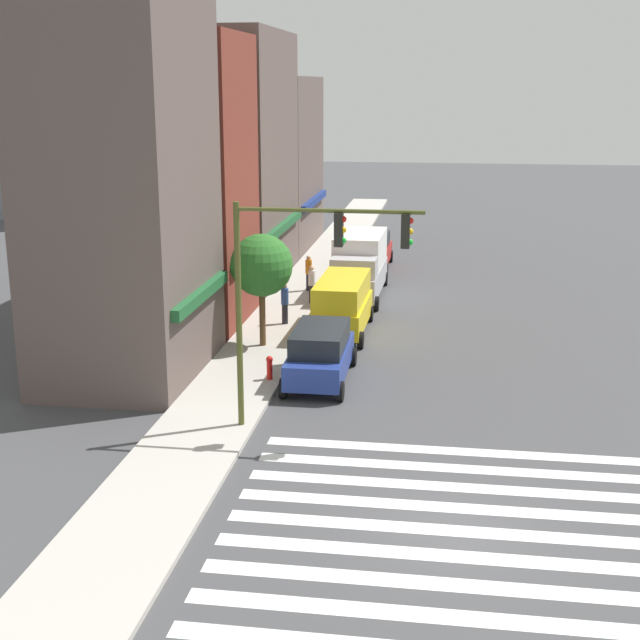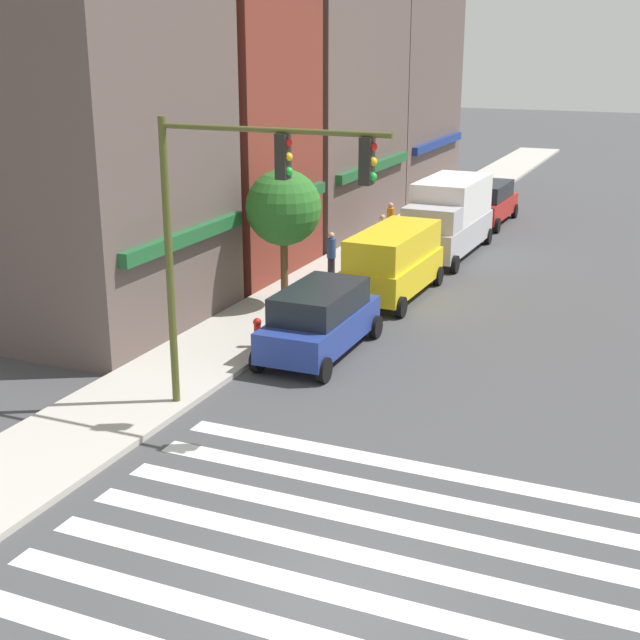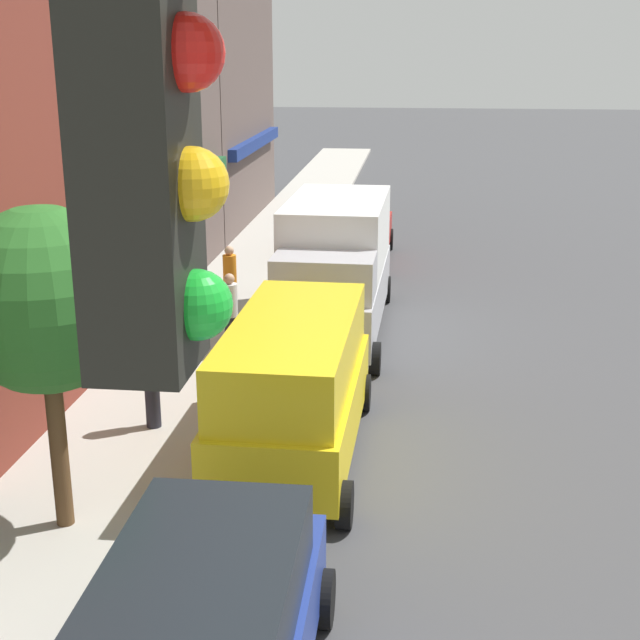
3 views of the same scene
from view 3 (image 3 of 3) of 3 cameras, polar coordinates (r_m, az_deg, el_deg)
The scene contains 8 objects.
storefront_row at distance 21.62m, azimuth -17.93°, elevation 15.39°, with size 34.47×5.30×13.11m.
van_yellow at distance 14.21m, azimuth -1.69°, elevation -4.09°, with size 5.03×2.22×2.34m.
box_truck_silver at distance 20.53m, azimuth 0.95°, elevation 3.53°, with size 6.24×2.42×3.04m.
suv_red at distance 27.38m, azimuth 2.36°, elevation 5.82°, with size 4.74×2.12×1.94m.
pedestrian_blue_shirt at distance 15.38m, azimuth -10.75°, elevation -3.55°, with size 0.32×0.32×1.77m.
pedestrian_white_shirt at distance 18.73m, azimuth -5.76°, elevation 0.46°, with size 0.32×0.32×1.77m.
pedestrian_orange_vest at distance 21.27m, azimuth -5.78°, elevation 2.51°, with size 0.32×0.32×1.77m.
street_tree at distance 11.84m, azimuth -17.20°, elevation 1.16°, with size 2.42×2.42×4.41m.
Camera 3 is at (3.41, 2.80, 6.46)m, focal length 50.00 mm.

